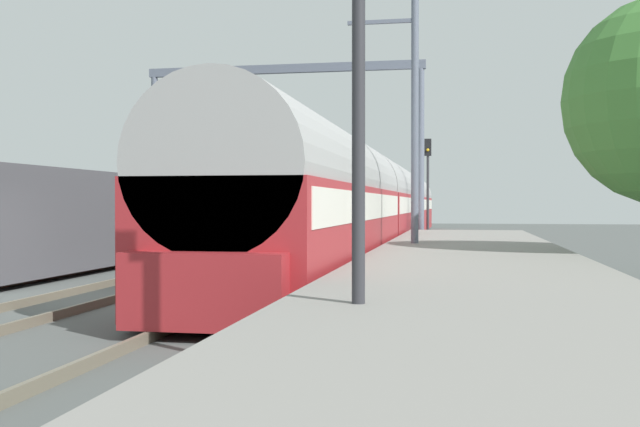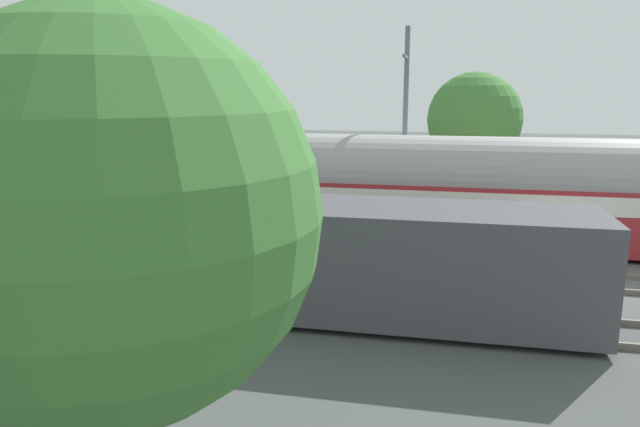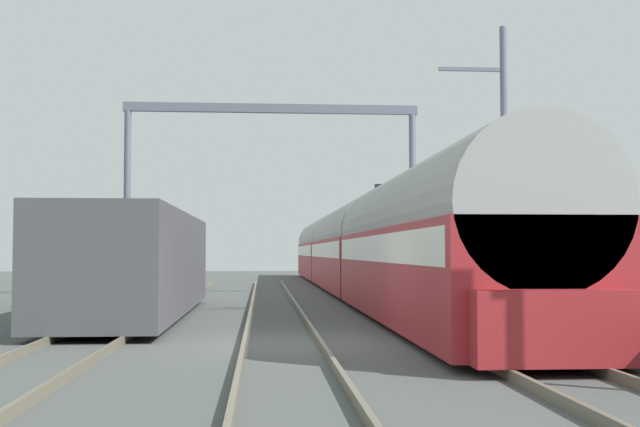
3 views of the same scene
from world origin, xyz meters
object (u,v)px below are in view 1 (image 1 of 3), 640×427
object	(u,v)px
freight_car	(86,219)
railway_signal_far	(428,176)
passenger_train	(381,203)
railway_signal_near	(359,58)
catenary_gantry	(283,118)
person_crossing	(421,225)

from	to	relation	value
freight_car	railway_signal_far	size ratio (longest dim) A/B	2.41
passenger_train	railway_signal_far	bearing A→B (deg)	71.10
passenger_train	freight_car	xyz separation A→B (m)	(-7.62, -13.47, -0.50)
freight_car	railway_signal_far	distance (m)	21.42
railway_signal_near	catenary_gantry	xyz separation A→B (m)	(-6.33, 23.33, 2.11)
railway_signal_near	railway_signal_far	xyz separation A→B (m)	(-0.60, 32.44, -0.05)
freight_car	railway_signal_far	bearing A→B (deg)	63.44
freight_car	railway_signal_near	size ratio (longest dim) A/B	2.37
person_crossing	catenary_gantry	xyz separation A→B (m)	(-5.76, -1.51, 4.56)
railway_signal_near	railway_signal_far	bearing A→B (deg)	91.06
freight_car	railway_signal_far	world-z (taller)	railway_signal_far
passenger_train	railway_signal_near	bearing A→B (deg)	-84.64
passenger_train	catenary_gantry	distance (m)	6.32
passenger_train	catenary_gantry	bearing A→B (deg)	-137.40
person_crossing	catenary_gantry	size ratio (longest dim) A/B	0.14
person_crossing	catenary_gantry	distance (m)	7.50
freight_car	passenger_train	bearing A→B (deg)	60.51
freight_car	railway_signal_near	xyz separation A→B (m)	(10.14, -13.36, 2.01)
freight_car	person_crossing	size ratio (longest dim) A/B	7.51
freight_car	person_crossing	bearing A→B (deg)	50.19
freight_car	railway_signal_near	distance (m)	16.89
freight_car	catenary_gantry	bearing A→B (deg)	69.09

